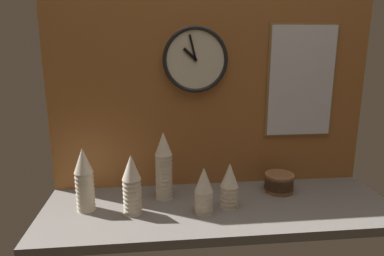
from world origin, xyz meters
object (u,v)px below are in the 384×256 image
(wall_clock, at_px, (195,60))
(cup_stack_left, at_px, (132,185))
(cup_stack_center_left, at_px, (164,166))
(bowl_stack_right, at_px, (279,182))
(cup_stack_center, at_px, (204,190))
(cup_stack_center_right, at_px, (229,185))
(cup_stack_far_left, at_px, (84,180))
(menu_board, at_px, (301,81))

(wall_clock, bearing_deg, cup_stack_left, -137.57)
(cup_stack_center_left, distance_m, bowl_stack_right, 0.58)
(cup_stack_center, distance_m, cup_stack_center_right, 0.13)
(bowl_stack_right, bearing_deg, wall_clock, 162.68)
(cup_stack_left, relative_size, cup_stack_center, 1.28)
(cup_stack_left, relative_size, cup_stack_center_right, 1.28)
(cup_stack_center, height_order, cup_stack_center_right, same)
(cup_stack_left, bearing_deg, cup_stack_center_right, 2.01)
(cup_stack_center_right, relative_size, cup_stack_far_left, 0.73)
(cup_stack_left, height_order, cup_stack_center_left, cup_stack_center_left)
(wall_clock, bearing_deg, menu_board, 0.94)
(menu_board, bearing_deg, cup_stack_far_left, -167.53)
(cup_stack_center, distance_m, wall_clock, 0.62)
(bowl_stack_right, relative_size, wall_clock, 0.46)
(cup_stack_left, xyz_separation_m, bowl_stack_right, (0.71, 0.15, -0.08))
(cup_stack_center, height_order, cup_stack_far_left, cup_stack_far_left)
(cup_stack_center, height_order, cup_stack_center_left, cup_stack_center_left)
(cup_stack_center, height_order, wall_clock, wall_clock)
(cup_stack_far_left, height_order, cup_stack_center_left, cup_stack_center_left)
(cup_stack_left, height_order, bowl_stack_right, cup_stack_left)
(cup_stack_center, relative_size, cup_stack_center_left, 0.64)
(cup_stack_center_right, xyz_separation_m, cup_stack_center_left, (-0.29, 0.13, 0.06))
(cup_stack_center_right, xyz_separation_m, cup_stack_far_left, (-0.64, 0.04, 0.04))
(cup_stack_center, bearing_deg, wall_clock, 90.12)
(cup_stack_center, xyz_separation_m, menu_board, (0.54, 0.32, 0.43))
(bowl_stack_right, relative_size, menu_board, 0.25)
(cup_stack_center, bearing_deg, bowl_stack_right, 23.88)
(cup_stack_left, relative_size, wall_clock, 0.84)
(cup_stack_center_right, bearing_deg, cup_stack_center, -161.27)
(cup_stack_far_left, bearing_deg, cup_stack_left, -14.81)
(cup_stack_left, xyz_separation_m, menu_board, (0.85, 0.29, 0.40))
(cup_stack_far_left, relative_size, bowl_stack_right, 1.98)
(cup_stack_center_right, height_order, cup_stack_far_left, cup_stack_far_left)
(cup_stack_center_right, height_order, wall_clock, wall_clock)
(cup_stack_center_left, relative_size, wall_clock, 1.02)
(cup_stack_center_left, relative_size, bowl_stack_right, 2.25)
(cup_stack_left, bearing_deg, menu_board, 18.79)
(cup_stack_far_left, xyz_separation_m, menu_board, (1.06, 0.23, 0.39))
(cup_stack_left, distance_m, cup_stack_center_right, 0.43)
(wall_clock, bearing_deg, cup_stack_center_left, -140.33)
(cup_stack_left, distance_m, wall_clock, 0.66)
(cup_stack_far_left, xyz_separation_m, wall_clock, (0.51, 0.22, 0.50))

